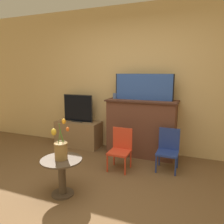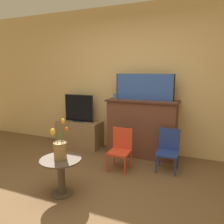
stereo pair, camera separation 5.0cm
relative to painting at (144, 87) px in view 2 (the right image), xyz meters
name	(u,v)px [view 2 (the right image)]	position (x,y,z in m)	size (l,w,h in m)	color
ground_plane	(78,211)	(-0.23, -1.89, -1.24)	(14.00, 14.00, 0.00)	brown
wall_back	(136,80)	(-0.23, 0.24, 0.11)	(8.00, 0.06, 2.70)	tan
fireplace_mantel	(142,127)	(-0.02, -0.01, -0.72)	(1.26, 0.48, 1.02)	brown
painting	(144,87)	(0.00, 0.00, 0.00)	(1.03, 0.03, 0.46)	black
mantel_candle	(115,96)	(-0.54, -0.01, -0.18)	(0.07, 0.07, 0.10)	#4C6699
tv_stand	(79,134)	(-1.33, -0.01, -0.99)	(0.91, 0.41, 0.52)	olive
tv_monitor	(79,108)	(-1.33, -0.01, -0.46)	(0.63, 0.12, 0.54)	black
chair_red	(121,147)	(-0.18, -0.69, -0.90)	(0.32, 0.32, 0.64)	red
chair_blue	(168,148)	(0.52, -0.44, -0.90)	(0.32, 0.32, 0.64)	navy
side_table	(61,171)	(-0.59, -1.67, -0.94)	(0.50, 0.50, 0.46)	#4C3D2D
vase_tulips	(60,148)	(-0.59, -1.67, -0.64)	(0.19, 0.29, 0.47)	olive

